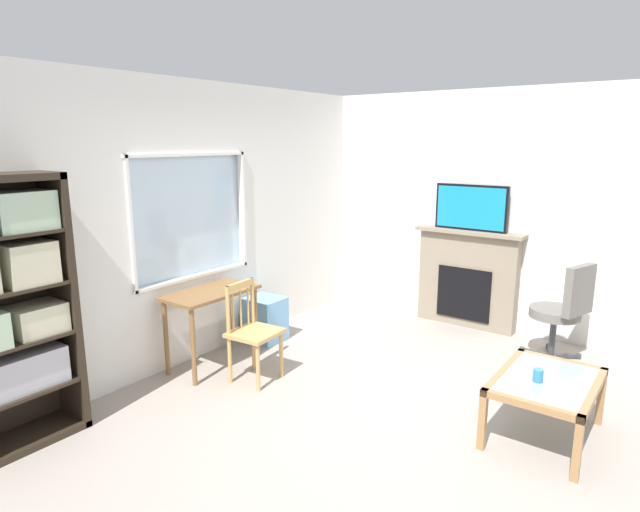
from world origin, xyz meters
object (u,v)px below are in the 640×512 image
at_px(sippy_cup, 538,375).
at_px(wooden_chair, 252,331).
at_px(tv, 471,208).
at_px(office_chair, 564,308).
at_px(coffee_table, 546,387).
at_px(desk_under_window, 211,304).
at_px(plastic_drawer_unit, 265,319).
at_px(fireplace, 467,278).

bearing_deg(sippy_cup, wooden_chair, 101.33).
relative_size(tv, office_chair, 0.83).
relative_size(coffee_table, sippy_cup, 10.19).
distance_m(tv, coffee_table, 2.61).
bearing_deg(desk_under_window, plastic_drawer_unit, 3.61).
xyz_separation_m(tv, coffee_table, (-1.98, -1.37, -1.01)).
height_order(fireplace, tv, tv).
bearing_deg(sippy_cup, tv, 32.70).
height_order(wooden_chair, coffee_table, wooden_chair).
xyz_separation_m(wooden_chair, coffee_table, (0.56, -2.39, -0.07)).
distance_m(plastic_drawer_unit, tv, 2.63).
height_order(coffee_table, sippy_cup, sippy_cup).
bearing_deg(office_chair, plastic_drawer_unit, 115.10).
bearing_deg(plastic_drawer_unit, desk_under_window, -176.39).
xyz_separation_m(office_chair, coffee_table, (-1.51, -0.22, -0.17)).
height_order(office_chair, coffee_table, office_chair).
bearing_deg(fireplace, coffee_table, -145.52).
height_order(desk_under_window, wooden_chair, wooden_chair).
height_order(desk_under_window, tv, tv).
height_order(plastic_drawer_unit, tv, tv).
xyz_separation_m(wooden_chair, office_chair, (2.07, -2.17, 0.09)).
bearing_deg(tv, sippy_cup, -147.30).
bearing_deg(office_chair, desk_under_window, 127.68).
bearing_deg(coffee_table, desk_under_window, 100.96).
xyz_separation_m(desk_under_window, coffee_table, (0.56, -2.90, -0.23)).
height_order(desk_under_window, coffee_table, desk_under_window).
xyz_separation_m(desk_under_window, office_chair, (2.07, -2.69, -0.07)).
bearing_deg(wooden_chair, coffee_table, -76.89).
bearing_deg(tv, coffee_table, -145.28).
distance_m(wooden_chair, plastic_drawer_unit, 0.99).
height_order(plastic_drawer_unit, coffee_table, plastic_drawer_unit).
bearing_deg(coffee_table, wooden_chair, 103.11).
xyz_separation_m(tv, office_chair, (-0.46, -1.15, -0.84)).
bearing_deg(tv, fireplace, -0.00).
xyz_separation_m(wooden_chair, plastic_drawer_unit, (0.79, 0.56, -0.23)).
xyz_separation_m(plastic_drawer_unit, office_chair, (1.28, -2.74, 0.32)).
bearing_deg(sippy_cup, fireplace, 32.48).
height_order(desk_under_window, office_chair, office_chair).
bearing_deg(coffee_table, office_chair, 8.21).
bearing_deg(sippy_cup, desk_under_window, 99.44).
bearing_deg(sippy_cup, plastic_drawer_unit, 83.77).
bearing_deg(coffee_table, fireplace, 34.48).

